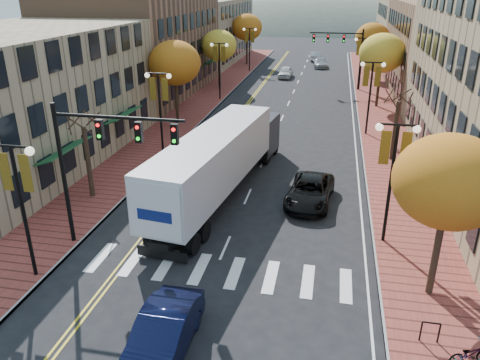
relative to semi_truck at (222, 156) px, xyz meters
The scene contains 32 objects.
ground 10.46m from the semi_truck, 81.19° to the right, with size 200.00×200.00×0.00m, color black.
sidewalk_left 23.77m from the semi_truck, 108.34° to the left, with size 4.00×85.00×0.15m, color brown.
sidewalk_right 24.92m from the semi_truck, 64.82° to the left, with size 4.00×85.00×0.15m, color brown.
building_left_near 15.86m from the semi_truck, 169.17° to the left, with size 12.00×22.00×9.00m, color #9E8966.
building_left_mid 30.35m from the semi_truck, 120.75° to the left, with size 12.00×24.00×11.00m, color brown.
building_left_far 53.29m from the semi_truck, 106.86° to the left, with size 12.00×26.00×9.50m, color #9E8966.
building_right_mid 37.81m from the semi_truck, 57.88° to the left, with size 15.00×24.00×10.00m, color brown.
building_right_far 57.64m from the semi_truck, 69.61° to the left, with size 15.00×20.00×11.00m, color #9E8966.
tree_left_a 7.72m from the semi_truck, 164.63° to the right, with size 0.28×0.28×4.20m.
tree_left_b 16.10m from the semi_truck, 118.07° to the left, with size 4.48×4.48×7.21m.
tree_left_c 30.97m from the semi_truck, 103.95° to the left, with size 4.16×4.16×6.69m.
tree_left_d 48.63m from the semi_truck, 98.82° to the left, with size 4.61×4.61×7.42m.
tree_right_a 13.53m from the semi_truck, 37.31° to the right, with size 4.16×4.16×6.69m.
tree_right_b 13.22m from the semi_truck, 36.99° to the left, with size 0.28×0.28×4.20m.
tree_right_c 26.35m from the semi_truck, 66.21° to the left, with size 4.48×4.48×7.21m.
tree_right_d 41.42m from the semi_truck, 75.20° to the left, with size 4.35×4.35×7.00m.
lamp_left_a 11.82m from the semi_truck, 120.60° to the right, with size 1.96×0.36×6.05m.
lamp_left_b 8.61m from the semi_truck, 134.95° to the left, with size 1.96×0.36×6.05m.
lamp_left_c 24.75m from the semi_truck, 103.93° to the left, with size 1.96×0.36×6.05m.
lamp_left_d 42.41m from the semi_truck, 98.06° to the left, with size 1.96×0.36×6.05m.
lamp_right_a 10.09m from the semi_truck, 24.07° to the right, with size 1.96×0.36×6.05m.
lamp_right_b 16.74m from the semi_truck, 57.01° to the left, with size 1.96×0.36×6.05m.
lamp_right_c 33.26m from the semi_truck, 74.17° to the left, with size 1.96×0.36×6.05m.
traffic_mast_near 8.44m from the semi_truck, 119.08° to the right, with size 6.10×0.35×7.00m.
traffic_mast_far 32.81m from the semi_truck, 77.58° to the left, with size 6.10×0.34×7.00m.
semi_truck is the anchor object (origin of this frame).
navy_sedan 13.43m from the semi_truck, 85.45° to the right, with size 1.67×4.78×1.57m, color black.
black_suv 5.51m from the semi_truck, ahead, with size 2.39×5.19×1.44m, color black.
car_far_white 38.64m from the semi_truck, 90.55° to the left, with size 1.71×4.26×1.45m, color silver.
car_far_silver 48.08m from the semi_truck, 85.34° to the left, with size 1.96×4.81×1.40m, color #9899A0.
car_far_oncoming 54.59m from the semi_truck, 87.14° to the left, with size 1.49×4.29×1.41m, color #A8A8B0.
bicycle 16.43m from the semi_truck, 46.75° to the right, with size 0.55×1.57×0.82m, color gray.
Camera 1 is at (4.54, -15.01, 11.79)m, focal length 35.00 mm.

